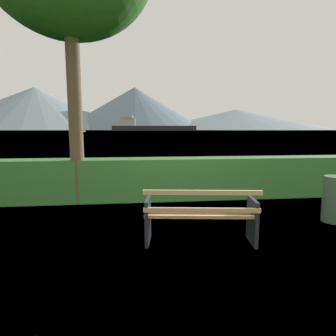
{
  "coord_description": "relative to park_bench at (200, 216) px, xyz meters",
  "views": [
    {
      "loc": [
        -0.96,
        -4.06,
        1.7
      ],
      "look_at": [
        0.0,
        4.18,
        0.56
      ],
      "focal_mm": 30.41,
      "sensor_mm": 36.0,
      "label": 1
    }
  ],
  "objects": [
    {
      "name": "cargo_ship_large",
      "position": [
        12.95,
        302.18,
        4.0
      ],
      "size": [
        88.79,
        15.75,
        15.82
      ],
      "color": "#232328",
      "rests_on": "water_surface"
    },
    {
      "name": "hedge_row",
      "position": [
        0.01,
        2.81,
        0.08
      ],
      "size": [
        10.6,
        0.7,
        1.0
      ],
      "primitive_type": "cube",
      "color": "#387A33",
      "rests_on": "ground_plane"
    },
    {
      "name": "park_bench",
      "position": [
        0.0,
        0.0,
        0.0
      ],
      "size": [
        1.71,
        0.79,
        0.87
      ],
      "color": "tan",
      "rests_on": "ground_plane"
    },
    {
      "name": "trash_bin",
      "position": [
        2.7,
        0.7,
        0.0
      ],
      "size": [
        0.44,
        0.44,
        0.85
      ],
      "primitive_type": "cylinder",
      "color": "#385138",
      "rests_on": "ground_plane"
    },
    {
      "name": "distant_hills",
      "position": [
        -29.23,
        579.17,
        35.48
      ],
      "size": [
        763.4,
        374.48,
        83.38
      ],
      "color": "gray",
      "rests_on": "ground_plane"
    },
    {
      "name": "sailboat_mid",
      "position": [
        -32.76,
        168.9,
        0.13
      ],
      "size": [
        5.78,
        5.75,
        1.56
      ],
      "color": "gold",
      "rests_on": "water_surface"
    },
    {
      "name": "water_surface",
      "position": [
        0.01,
        307.67,
        -0.42
      ],
      "size": [
        620.0,
        620.0,
        0.0
      ],
      "primitive_type": "plane",
      "color": "#7A99A8",
      "rests_on": "ground_plane"
    },
    {
      "name": "ground_plane",
      "position": [
        0.01,
        0.06,
        -0.42
      ],
      "size": [
        1400.0,
        1400.0,
        0.0
      ],
      "primitive_type": "plane",
      "color": "#567A38"
    }
  ]
}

